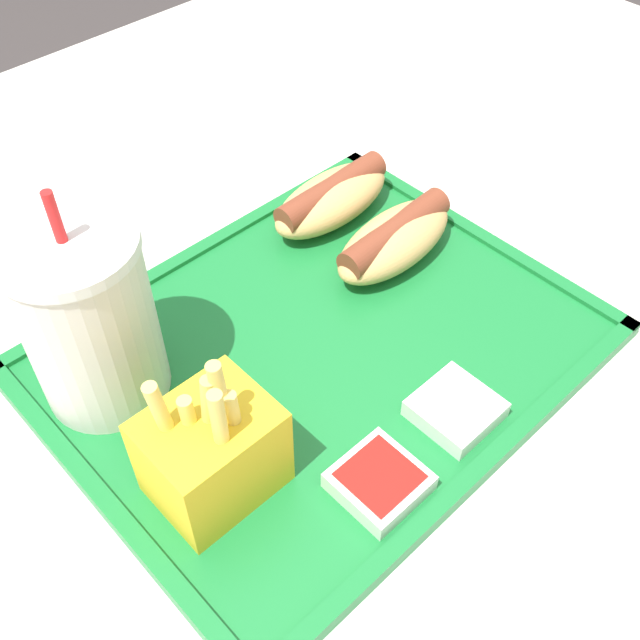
# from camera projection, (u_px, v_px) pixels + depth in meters

# --- Properties ---
(dining_table) EXTENTS (1.43, 1.18, 0.76)m
(dining_table) POSITION_uv_depth(u_px,v_px,m) (337.00, 602.00, 0.82)
(dining_table) COLOR beige
(dining_table) RESTS_ON ground_plane
(food_tray) EXTENTS (0.39, 0.31, 0.01)m
(food_tray) POSITION_uv_depth(u_px,v_px,m) (320.00, 351.00, 0.56)
(food_tray) COLOR #197233
(food_tray) RESTS_ON dining_table
(soda_cup) EXTENTS (0.09, 0.09, 0.17)m
(soda_cup) POSITION_uv_depth(u_px,v_px,m) (89.00, 319.00, 0.48)
(soda_cup) COLOR silver
(soda_cup) RESTS_ON food_tray
(hot_dog_far) EXTENTS (0.13, 0.06, 0.04)m
(hot_dog_far) POSITION_uv_depth(u_px,v_px,m) (332.00, 198.00, 0.65)
(hot_dog_far) COLOR tan
(hot_dog_far) RESTS_ON food_tray
(hot_dog_near) EXTENTS (0.13, 0.06, 0.04)m
(hot_dog_near) POSITION_uv_depth(u_px,v_px,m) (395.00, 239.00, 0.61)
(hot_dog_near) COLOR tan
(hot_dog_near) RESTS_ON food_tray
(fries_carton) EXTENTS (0.08, 0.06, 0.12)m
(fries_carton) POSITION_uv_depth(u_px,v_px,m) (211.00, 450.00, 0.45)
(fries_carton) COLOR gold
(fries_carton) RESTS_ON food_tray
(sauce_cup_mayo) EXTENTS (0.05, 0.05, 0.02)m
(sauce_cup_mayo) POSITION_uv_depth(u_px,v_px,m) (456.00, 408.00, 0.51)
(sauce_cup_mayo) COLOR silver
(sauce_cup_mayo) RESTS_ON food_tray
(sauce_cup_ketchup) EXTENTS (0.05, 0.05, 0.02)m
(sauce_cup_ketchup) POSITION_uv_depth(u_px,v_px,m) (379.00, 481.00, 0.47)
(sauce_cup_ketchup) COLOR silver
(sauce_cup_ketchup) RESTS_ON food_tray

